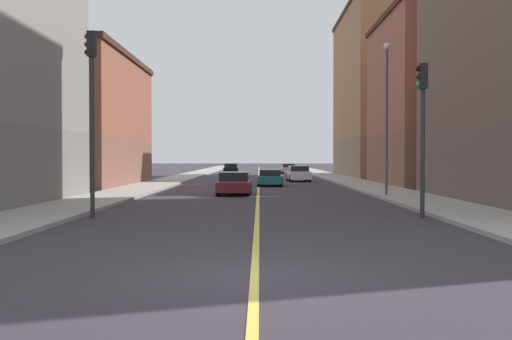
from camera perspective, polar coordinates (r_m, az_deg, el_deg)
name	(u,v)px	position (r m, az deg, el deg)	size (l,w,h in m)	color
ground_plane	(255,276)	(11.39, -0.12, -9.76)	(400.00, 400.00, 0.00)	#363038
sidewalk_left	(340,178)	(60.73, 7.73, -0.78)	(3.25, 168.00, 0.15)	#9E9B93
sidewalk_right	(178,178)	(60.75, -7.21, -0.78)	(3.25, 168.00, 0.15)	#9E9B93
lane_center_stripe	(259,179)	(60.22, 0.26, -0.85)	(0.16, 154.00, 0.01)	#E5D14C
building_left_mid	(461,100)	(49.88, 18.46, 6.13)	(12.27, 14.41, 12.99)	brown
building_left_far	(399,93)	(70.61, 13.05, 6.95)	(12.27, 21.63, 18.53)	#8F6B4F
building_right_midblock	(52,120)	(48.76, -18.37, 4.36)	(12.27, 17.69, 9.80)	brown
traffic_light_left_near	(422,117)	(22.66, 15.12, 4.73)	(0.40, 0.32, 5.48)	#2D2D2D
traffic_light_right_near	(91,99)	(22.77, -14.96, 6.39)	(0.40, 0.32, 6.62)	#2D2D2D
street_lamp_left_near	(387,104)	(33.76, 11.99, 5.95)	(0.36, 0.36, 8.09)	#4C4C51
car_silver	(288,169)	(80.66, 3.01, 0.12)	(1.86, 4.08, 1.30)	silver
car_maroon	(234,184)	(35.34, -2.02, -1.27)	(1.94, 4.06, 1.31)	maroon
car_white	(299,174)	(55.09, 3.95, -0.35)	(2.04, 4.35, 1.38)	white
car_teal	(270,178)	(46.42, 1.34, -0.74)	(2.00, 4.55, 1.22)	#196670
car_black	(231,169)	(78.12, -2.35, 0.11)	(2.00, 4.53, 1.37)	black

